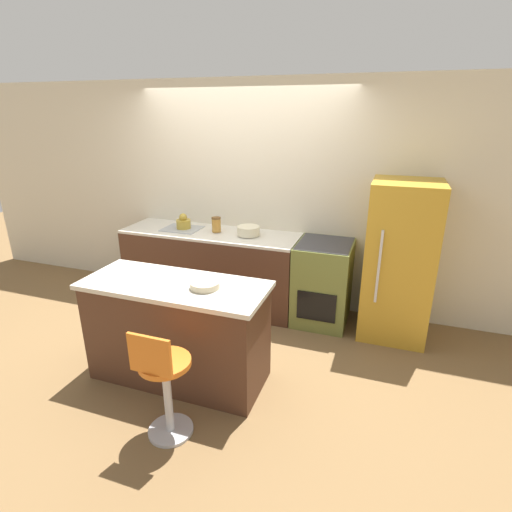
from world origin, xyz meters
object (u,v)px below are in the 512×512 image
oven_range (323,283)px  kettle (183,223)px  stool_chair (164,383)px  mixing_bowl (248,231)px  refrigerator (399,261)px

oven_range → kettle: kettle is taller
stool_chair → kettle: kettle is taller
stool_chair → mixing_bowl: 2.16m
stool_chair → oven_range: bearing=70.5°
oven_range → mixing_bowl: mixing_bowl is taller
oven_range → kettle: bearing=179.7°
stool_chair → mixing_bowl: (-0.14, 2.09, 0.52)m
refrigerator → kettle: (-2.47, 0.02, 0.18)m
kettle → mixing_bowl: 0.83m
oven_range → stool_chair: 2.21m
oven_range → stool_chair: oven_range is taller
mixing_bowl → oven_range: bearing=-0.6°
refrigerator → stool_chair: (-1.50, -2.07, -0.36)m
refrigerator → mixing_bowl: 1.64m
stool_chair → kettle: size_ratio=4.95×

